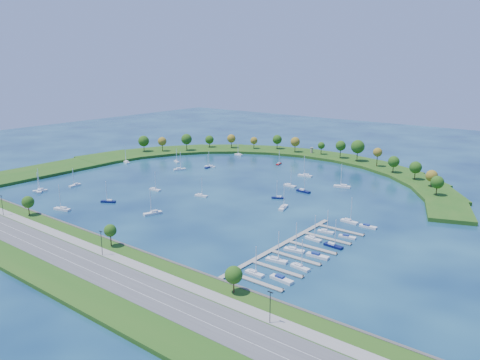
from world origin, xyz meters
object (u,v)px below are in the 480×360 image
Objects in this scene: moored_boat_4 at (180,169)px; docked_boat_11 at (368,226)px; docked_boat_3 at (300,266)px; docked_boat_5 at (317,256)px; dock_system at (295,250)px; docked_boat_10 at (349,221)px; moored_boat_19 at (239,154)px; docked_boat_0 at (254,273)px; harbor_tower at (312,150)px; moored_boat_6 at (290,185)px; moored_boat_5 at (153,213)px; moored_boat_7 at (177,161)px; moored_boat_2 at (342,186)px; moored_boat_13 at (40,190)px; docked_boat_1 at (281,279)px; moored_boat_15 at (75,185)px; docked_boat_2 at (277,260)px; docked_boat_8 at (326,231)px; docked_boat_4 at (294,249)px; moored_boat_10 at (155,189)px; moored_boat_20 at (108,201)px; moored_boat_14 at (278,197)px; docked_boat_6 at (313,238)px; moored_boat_3 at (303,191)px; docked_boat_7 at (333,245)px; moored_boat_17 at (201,195)px; moored_boat_16 at (126,162)px; moored_boat_12 at (208,167)px; docked_boat_9 at (347,237)px; moored_boat_8 at (305,175)px; moored_boat_9 at (283,207)px; moored_boat_18 at (40,190)px; moored_boat_0 at (62,209)px; moored_boat_11 at (210,166)px.

moored_boat_4 is 1.58× the size of docked_boat_11.
docked_boat_5 is at bearing 98.60° from docked_boat_3.
docked_boat_10 reaches higher than dock_system.
docked_boat_0 is (140.89, -169.66, -0.01)m from moored_boat_19.
moored_boat_6 is (38.29, -93.93, -3.43)m from harbor_tower.
moored_boat_4 is 0.93× the size of moored_boat_5.
docked_boat_3 reaches higher than moored_boat_7.
moored_boat_2 is 182.05m from moored_boat_13.
moored_boat_5 is at bearing 120.77° from moored_boat_19.
docked_boat_1 is at bearing -81.88° from docked_boat_3.
docked_boat_10 is (84.20, 49.86, -0.04)m from moored_boat_5.
docked_boat_3 is at bearing 77.63° from moored_boat_15.
docked_boat_8 is (0.02, 40.09, -0.05)m from docked_boat_2.
docked_boat_4 is 46.50m from docked_boat_10.
moored_boat_10 is 32.38m from moored_boat_20.
moored_boat_14 is 0.90× the size of docked_boat_6.
moored_boat_3 is at bearing 156.11° from moored_boat_19.
docked_boat_4 reaches higher than moored_boat_20.
moored_boat_17 is at bearing 172.17° from docked_boat_7.
moored_boat_20 is 0.93× the size of docked_boat_10.
moored_boat_20 is 1.05× the size of docked_boat_0.
moored_boat_16 is 201.77m from docked_boat_4.
docked_boat_3 is at bearing -5.66° from moored_boat_7.
moored_boat_6 is 1.02× the size of docked_boat_7.
moored_boat_16 reaches higher than moored_boat_20.
moored_boat_12 is at bearing -112.72° from harbor_tower.
docked_boat_5 is (10.45, 0.63, -0.23)m from docked_boat_4.
harbor_tower is 0.37× the size of docked_boat_7.
harbor_tower is 0.49× the size of docked_boat_1.
moored_boat_20 is at bearing -177.32° from dock_system.
docked_boat_8 is 10.46m from docked_boat_9.
moored_boat_7 is at bearing -151.21° from moored_boat_13.
docked_boat_10 is at bearing -166.90° from moored_boat_16.
moored_boat_8 is 81.38m from moored_boat_17.
docked_boat_1 is at bearing -163.10° from moored_boat_9.
moored_boat_6 reaches higher than docked_boat_9.
moored_boat_15 is at bearing -171.88° from docked_boat_7.
moored_boat_16 is at bearing 65.36° from moored_boat_19.
moored_boat_18 is (-123.61, -96.14, 0.02)m from moored_boat_3.
moored_boat_2 reaches higher than docked_boat_5.
moored_boat_10 is 126.07m from docked_boat_7.
moored_boat_3 is (81.31, 107.61, -0.01)m from moored_boat_0.
moored_boat_9 is 1.17× the size of moored_boat_20.
moored_boat_13 is 182.49m from docked_boat_9.
moored_boat_6 is 1.08× the size of moored_boat_11.
moored_boat_14 is (34.60, 62.52, -0.10)m from moored_boat_5.
moored_boat_9 is 1.18× the size of moored_boat_13.
moored_boat_17 reaches higher than docked_boat_5.
moored_boat_7 is 54.40m from moored_boat_19.
docked_boat_9 is 20.70m from docked_boat_10.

